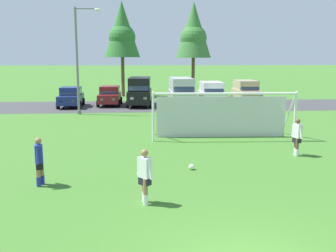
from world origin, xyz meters
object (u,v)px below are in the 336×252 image
soccer_goal (222,114)px  player_defender_far (297,137)px  player_striker_near (39,162)px  parked_car_slot_center (181,92)px  parked_car_slot_far_left (71,97)px  street_lamp (79,60)px  parked_car_slot_left (110,96)px  parked_car_slot_right (246,92)px  soccer_ball (192,167)px  parked_car_slot_center_right (212,94)px  parked_car_slot_center_left (140,91)px  player_midfield_center (145,177)px

soccer_goal → player_defender_far: size_ratio=4.57×
player_striker_near → parked_car_slot_center: bearing=71.1°
parked_car_slot_far_left → street_lamp: bearing=-71.7°
parked_car_slot_left → street_lamp: size_ratio=0.54×
parked_car_slot_right → street_lamp: street_lamp is taller
soccer_ball → player_defender_far: player_defender_far is taller
soccer_ball → parked_car_slot_center_right: size_ratio=0.05×
player_defender_far → street_lamp: 17.95m
parked_car_slot_center_left → parked_car_slot_center: (3.59, -1.04, 0.00)m
parked_car_slot_left → street_lamp: 6.53m
parked_car_slot_left → parked_car_slot_center_left: (2.71, -0.59, 0.47)m
parked_car_slot_center_right → street_lamp: (-10.76, -3.75, 2.96)m
soccer_goal → parked_car_slot_center: 13.36m
soccer_goal → street_lamp: bearing=132.5°
soccer_ball → player_striker_near: bearing=-164.7°
parked_car_slot_center_right → soccer_goal: bearing=-98.5°
parked_car_slot_center_right → player_midfield_center: bearing=-105.6°
soccer_ball → street_lamp: bearing=112.3°
soccer_ball → player_striker_near: (-5.33, -1.45, 0.71)m
player_defender_far → parked_car_slot_far_left: size_ratio=0.39×
street_lamp → soccer_goal: bearing=-47.5°
parked_car_slot_center_left → parked_car_slot_right: parked_car_slot_center_left is taller
soccer_ball → player_striker_near: 5.57m
parked_car_slot_left → parked_car_slot_center_left: 2.81m
parked_car_slot_far_left → parked_car_slot_center: 9.64m
soccer_ball → parked_car_slot_center_right: (4.43, 19.20, 1.00)m
parked_car_slot_far_left → soccer_goal: bearing=-54.0°
parked_car_slot_right → street_lamp: bearing=-158.3°
parked_car_slot_far_left → parked_car_slot_center_right: 12.29m
soccer_ball → parked_car_slot_center_left: parked_car_slot_center_left is taller
player_defender_far → parked_car_slot_center_left: bearing=110.0°
soccer_ball → player_defender_far: bearing=20.4°
parked_car_slot_far_left → parked_car_slot_left: (3.30, 0.86, 0.00)m
parked_car_slot_center → player_striker_near: bearing=-108.9°
parked_car_slot_left → parked_car_slot_far_left: bearing=-165.4°
soccer_goal → parked_car_slot_center_left: bearing=106.5°
player_midfield_center → parked_car_slot_right: bearing=68.0°
soccer_goal → player_midfield_center: bearing=-114.9°
parked_car_slot_far_left → player_defender_far: bearing=-55.0°
parked_car_slot_center → soccer_goal: bearing=-87.1°
parked_car_slot_center_right → parked_car_slot_right: bearing=28.6°
soccer_goal → parked_car_slot_center_right: bearing=81.5°
parked_car_slot_left → parked_car_slot_center: size_ratio=0.88×
soccer_ball → parked_car_slot_center_right: parked_car_slot_center_right is taller
soccer_goal → soccer_ball: bearing=-112.5°
player_striker_near → parked_car_slot_far_left: parked_car_slot_far_left is taller
player_defender_far → parked_car_slot_center: 17.69m
soccer_ball → player_defender_far: size_ratio=0.13×
player_striker_near → parked_car_slot_left: (0.80, 22.30, 0.05)m
player_striker_near → street_lamp: street_lamp is taller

